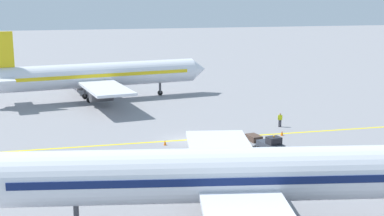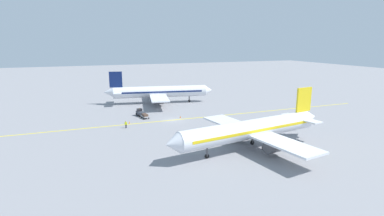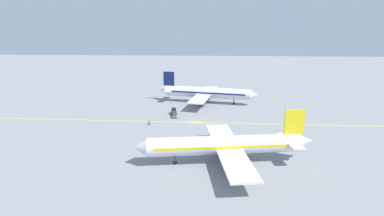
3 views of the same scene
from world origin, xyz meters
name	(u,v)px [view 1 (image 1 of 3)]	position (x,y,z in m)	size (l,w,h in m)	color
ground_plane	(185,140)	(0.00, 0.00, 0.00)	(400.00, 400.00, 0.00)	gray
apron_yellow_centreline	(185,140)	(0.00, 0.00, 0.00)	(0.40, 120.00, 0.01)	yellow
airplane_at_gate	(228,176)	(-22.66, 2.52, 3.71)	(28.48, 35.39, 10.60)	silver
airplane_adjacent_stand	(97,76)	(25.46, 7.41, 3.71)	(28.46, 35.49, 10.60)	silver
baggage_tug_dark	(271,146)	(-7.55, -6.93, 0.90)	(3.22, 2.18, 2.11)	#333842
baggage_cart_trailing	(254,140)	(-4.31, -6.36, 0.76)	(2.80, 1.83, 1.24)	gray
ground_crew_worker	(280,119)	(3.03, -12.49, 0.91)	(0.22, 0.58, 1.68)	#23232D
traffic_cone_near_nose	(282,133)	(-0.84, -11.07, 0.28)	(0.32, 0.32, 0.55)	orange
traffic_cone_mid_apron	(165,143)	(-1.46, 2.48, 0.28)	(0.32, 0.32, 0.55)	orange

